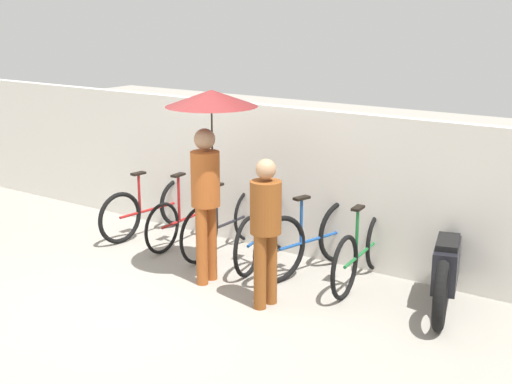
{
  "coord_description": "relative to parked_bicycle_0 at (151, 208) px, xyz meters",
  "views": [
    {
      "loc": [
        4.9,
        -5.01,
        3.04
      ],
      "look_at": [
        0.49,
        1.32,
        1.0
      ],
      "focal_mm": 50.0,
      "sensor_mm": 36.0,
      "label": 1
    }
  ],
  "objects": [
    {
      "name": "parked_bicycle_2",
      "position": [
        1.26,
        0.04,
        0.02
      ],
      "size": [
        0.44,
        1.78,
        1.02
      ],
      "rotation": [
        0.0,
        0.0,
        1.58
      ],
      "color": "black",
      "rests_on": "ground"
    },
    {
      "name": "back_wall",
      "position": [
        1.58,
        0.48,
        0.56
      ],
      "size": [
        12.13,
        0.12,
        1.84
      ],
      "color": "silver",
      "rests_on": "ground"
    },
    {
      "name": "pedestrian_leading",
      "position": [
        1.71,
        -0.84,
        1.33
      ],
      "size": [
        1.01,
        1.01,
        2.15
      ],
      "rotation": [
        0.0,
        0.0,
        0.06
      ],
      "color": "#9E4C1E",
      "rests_on": "ground"
    },
    {
      "name": "parked_bicycle_4",
      "position": [
        2.52,
        0.02,
        0.04
      ],
      "size": [
        0.59,
        1.76,
        0.98
      ],
      "rotation": [
        0.0,
        0.0,
        1.33
      ],
      "color": "black",
      "rests_on": "ground"
    },
    {
      "name": "parked_bicycle_3",
      "position": [
        1.89,
        0.01,
        0.02
      ],
      "size": [
        0.5,
        1.75,
        1.11
      ],
      "rotation": [
        0.0,
        0.0,
        1.75
      ],
      "color": "black",
      "rests_on": "ground"
    },
    {
      "name": "parked_bicycle_0",
      "position": [
        0.0,
        0.0,
        0.0
      ],
      "size": [
        0.44,
        1.72,
        1.0
      ],
      "rotation": [
        0.0,
        0.0,
        1.46
      ],
      "color": "black",
      "rests_on": "ground"
    },
    {
      "name": "ground_plane",
      "position": [
        1.58,
        -1.78,
        -0.36
      ],
      "size": [
        30.0,
        30.0,
        0.0
      ],
      "primitive_type": "plane",
      "color": "gray"
    },
    {
      "name": "pedestrian_center",
      "position": [
        2.63,
        -1.1,
        0.55
      ],
      "size": [
        0.32,
        0.32,
        1.56
      ],
      "rotation": [
        0.0,
        0.0,
        -0.09
      ],
      "color": "brown",
      "rests_on": "ground"
    },
    {
      "name": "parked_bicycle_1",
      "position": [
        0.63,
        0.05,
        -0.01
      ],
      "size": [
        0.44,
        1.73,
        0.99
      ],
      "rotation": [
        0.0,
        0.0,
        1.62
      ],
      "color": "black",
      "rests_on": "ground"
    },
    {
      "name": "motorcycle",
      "position": [
        4.13,
        0.03,
        0.03
      ],
      "size": [
        0.8,
        1.95,
        0.91
      ],
      "rotation": [
        0.0,
        0.0,
        1.85
      ],
      "color": "black",
      "rests_on": "ground"
    },
    {
      "name": "parked_bicycle_5",
      "position": [
        3.15,
        0.05,
        0.01
      ],
      "size": [
        0.44,
        1.71,
        1.02
      ],
      "rotation": [
        0.0,
        0.0,
        1.68
      ],
      "color": "black",
      "rests_on": "ground"
    }
  ]
}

